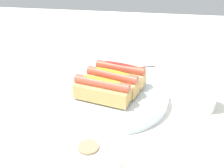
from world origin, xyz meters
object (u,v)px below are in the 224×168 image
serving_bowl (112,95)px  chopstick_far (126,68)px  hotdog_side (102,90)px  water_glass (204,95)px  hotdog_front (121,74)px  hotdog_back (112,82)px  chopstick_near (117,69)px

serving_bowl → chopstick_far: bearing=-92.6°
hotdog_side → water_glass: bearing=-168.1°
hotdog_front → hotdog_back: bearing=71.7°
hotdog_front → chopstick_far: size_ratio=0.72×
hotdog_back → hotdog_side: bearing=71.7°
serving_bowl → hotdog_back: hotdog_back is taller
hotdog_front → hotdog_back: same height
hotdog_side → water_glass: 0.27m
hotdog_side → chopstick_near: (0.00, -0.26, -0.06)m
serving_bowl → hotdog_side: hotdog_side is taller
serving_bowl → chopstick_near: serving_bowl is taller
hotdog_side → chopstick_far: size_ratio=0.71×
chopstick_near → serving_bowl: bearing=74.4°
serving_bowl → water_glass: 0.25m
water_glass → chopstick_near: bearing=-37.5°
serving_bowl → chopstick_far: (-0.01, -0.22, -0.02)m
serving_bowl → hotdog_back: bearing=-23.2°
serving_bowl → chopstick_far: serving_bowl is taller
chopstick_near → hotdog_front: bearing=82.1°
chopstick_far → serving_bowl: bearing=66.6°
water_glass → hotdog_side: bearing=11.9°
hotdog_front → chopstick_far: bearing=-87.6°
water_glass → chopstick_far: size_ratio=0.41×
serving_bowl → hotdog_back: size_ratio=2.04×
hotdog_side → chopstick_far: bearing=-95.6°
serving_bowl → hotdog_back: 0.04m
hotdog_back → chopstick_far: bearing=-92.6°
hotdog_front → chopstick_near: 0.17m
hotdog_back → hotdog_side: same height
hotdog_front → water_glass: 0.24m
hotdog_side → chopstick_near: 0.27m
water_glass → chopstick_far: (0.24, -0.22, -0.04)m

